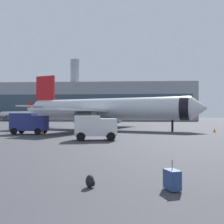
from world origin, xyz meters
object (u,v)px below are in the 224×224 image
object	(u,v)px
cargo_van	(95,126)
safety_cone_mid	(215,130)
airplane_at_gate	(104,109)
rolling_suitcase	(172,180)
airplane_taxiing	(16,115)
safety_cone_far	(43,132)
service_truck	(29,122)
traveller_backpack	(90,181)

from	to	relation	value
cargo_van	safety_cone_mid	world-z (taller)	cargo_van
airplane_at_gate	rolling_suitcase	world-z (taller)	airplane_at_gate
airplane_taxiing	safety_cone_far	xyz separation A→B (m)	(34.74, -68.21, -2.27)
airplane_at_gate	safety_cone_far	bearing A→B (deg)	-121.54
safety_cone_far	rolling_suitcase	bearing A→B (deg)	-61.75
airplane_taxiing	service_truck	size ratio (longest dim) A/B	4.66
service_truck	traveller_backpack	size ratio (longest dim) A/B	10.20
airplane_taxiing	service_truck	xyz separation A→B (m)	(32.61, -67.66, -0.99)
safety_cone_mid	traveller_backpack	xyz separation A→B (m)	(-14.66, -29.86, -0.11)
cargo_van	service_truck	bearing A→B (deg)	143.70
safety_cone_mid	traveller_backpack	bearing A→B (deg)	-116.14
cargo_van	airplane_at_gate	bearing A→B (deg)	92.36
airplane_taxiing	rolling_suitcase	size ratio (longest dim) A/B	20.74
safety_cone_mid	safety_cone_far	xyz separation A→B (m)	(-24.74, -5.69, -0.01)
service_truck	cargo_van	distance (m)	12.66
airplane_taxiing	service_truck	world-z (taller)	airplane_taxiing
cargo_van	rolling_suitcase	size ratio (longest dim) A/B	4.21
airplane_at_gate	airplane_taxiing	size ratio (longest dim) A/B	1.51
safety_cone_mid	traveller_backpack	size ratio (longest dim) A/B	1.45
airplane_at_gate	safety_cone_far	size ratio (longest dim) A/B	51.40
rolling_suitcase	cargo_van	bearing A→B (deg)	106.08
service_truck	safety_cone_mid	xyz separation A→B (m)	(26.88, 5.14, -1.27)
rolling_suitcase	traveller_backpack	bearing A→B (deg)	176.54
service_truck	airplane_at_gate	bearing A→B (deg)	50.25
safety_cone_far	rolling_suitcase	distance (m)	27.65
airplane_taxiing	cargo_van	size ratio (longest dim) A/B	4.92
rolling_suitcase	traveller_backpack	distance (m)	3.01
service_truck	rolling_suitcase	bearing A→B (deg)	-58.57
traveller_backpack	rolling_suitcase	bearing A→B (deg)	-3.46
traveller_backpack	airplane_taxiing	bearing A→B (deg)	115.88
cargo_van	safety_cone_far	bearing A→B (deg)	139.29
safety_cone_far	traveller_backpack	distance (m)	26.20
airplane_at_gate	safety_cone_far	world-z (taller)	airplane_at_gate
traveller_backpack	safety_cone_mid	bearing A→B (deg)	63.86
airplane_at_gate	traveller_backpack	world-z (taller)	airplane_at_gate
cargo_van	traveller_backpack	world-z (taller)	cargo_van
cargo_van	traveller_backpack	bearing A→B (deg)	-83.32
service_truck	safety_cone_mid	world-z (taller)	service_truck
rolling_suitcase	traveller_backpack	xyz separation A→B (m)	(-3.00, 0.18, -0.16)
safety_cone_far	cargo_van	bearing A→B (deg)	-40.71
airplane_taxiing	safety_cone_mid	size ratio (longest dim) A/B	32.90
safety_cone_far	airplane_taxiing	bearing A→B (deg)	116.99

